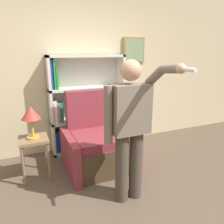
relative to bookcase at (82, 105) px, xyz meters
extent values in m
plane|color=brown|center=(0.02, -1.87, -0.79)|extent=(14.00, 14.00, 0.00)
cube|color=beige|center=(0.02, 0.16, 0.61)|extent=(8.00, 0.06, 2.80)
cube|color=olive|center=(1.02, 0.11, 0.90)|extent=(0.42, 0.04, 0.46)
cube|color=gray|center=(1.02, 0.09, 0.90)|extent=(0.36, 0.01, 0.40)
cube|color=silver|center=(-0.52, -0.02, 0.02)|extent=(0.04, 0.28, 1.63)
cube|color=silver|center=(0.71, -0.02, 0.02)|extent=(0.04, 0.28, 1.63)
cube|color=silver|center=(0.09, 0.11, 0.02)|extent=(1.27, 0.01, 1.63)
cube|color=silver|center=(0.09, -0.02, -0.77)|extent=(1.27, 0.28, 0.04)
cube|color=silver|center=(0.09, -0.02, -0.25)|extent=(1.27, 0.28, 0.04)
cube|color=silver|center=(0.09, -0.02, 0.29)|extent=(1.27, 0.28, 0.04)
cube|color=silver|center=(0.09, -0.02, 0.81)|extent=(1.27, 0.28, 0.04)
cube|color=#1E47B2|center=(-0.47, -0.02, -0.58)|extent=(0.04, 0.16, 0.35)
cube|color=#1E47B2|center=(-0.44, -0.02, -0.57)|extent=(0.03, 0.16, 0.36)
cube|color=gold|center=(-0.40, -0.02, -0.53)|extent=(0.04, 0.16, 0.44)
cube|color=#238438|center=(-0.35, -0.02, -0.60)|extent=(0.05, 0.20, 0.30)
cube|color=white|center=(-0.46, -0.02, -0.05)|extent=(0.06, 0.22, 0.36)
cube|color=#9E7A47|center=(-0.41, -0.02, -0.07)|extent=(0.04, 0.23, 0.32)
cube|color=#337070|center=(-0.37, -0.02, -0.07)|extent=(0.06, 0.18, 0.32)
cube|color=#1E47B2|center=(-0.48, -0.02, 0.54)|extent=(0.03, 0.17, 0.46)
cube|color=#238438|center=(-0.44, -0.02, 0.55)|extent=(0.03, 0.21, 0.48)
cube|color=#238438|center=(-0.40, -0.02, 0.48)|extent=(0.03, 0.21, 0.33)
cube|color=#4C3823|center=(0.03, -0.73, -0.59)|extent=(0.76, 0.80, 0.42)
cube|color=maroon|center=(0.03, -0.77, -0.32)|extent=(0.72, 0.68, 0.12)
cube|color=maroon|center=(0.03, -0.36, -0.13)|extent=(0.76, 0.16, 0.90)
cube|color=maroon|center=(-0.40, -0.73, -0.51)|extent=(0.10, 0.88, 0.56)
cube|color=maroon|center=(0.46, -0.73, -0.51)|extent=(0.10, 0.88, 0.56)
cylinder|color=#473D33|center=(0.01, -1.52, -0.38)|extent=(0.15, 0.15, 0.82)
cylinder|color=#473D33|center=(0.20, -1.52, -0.38)|extent=(0.15, 0.15, 0.82)
cube|color=#756656|center=(0.11, -1.52, 0.29)|extent=(0.41, 0.24, 0.53)
sphere|color=tan|center=(0.11, -1.52, 0.70)|extent=(0.22, 0.22, 0.22)
cylinder|color=#756656|center=(-0.14, -1.52, 0.25)|extent=(0.09, 0.09, 0.61)
cylinder|color=#756656|center=(0.32, -1.64, 0.64)|extent=(0.09, 0.28, 0.23)
cylinder|color=#756656|center=(0.32, -1.88, 0.73)|extent=(0.08, 0.27, 0.10)
sphere|color=tan|center=(0.32, -2.01, 0.74)|extent=(0.09, 0.09, 0.09)
cylinder|color=white|center=(0.32, -2.11, 0.74)|extent=(0.04, 0.15, 0.04)
cube|color=#846647|center=(-0.85, -0.64, -0.24)|extent=(0.37, 0.37, 0.04)
cylinder|color=#846647|center=(-1.01, -0.80, -0.52)|extent=(0.04, 0.04, 0.54)
cylinder|color=#846647|center=(-0.69, -0.80, -0.52)|extent=(0.04, 0.04, 0.54)
cylinder|color=#846647|center=(-1.01, -0.48, -0.52)|extent=(0.04, 0.04, 0.54)
cylinder|color=#846647|center=(-0.69, -0.48, -0.52)|extent=(0.04, 0.04, 0.54)
cylinder|color=gold|center=(-0.85, -0.64, -0.20)|extent=(0.16, 0.16, 0.02)
cylinder|color=gold|center=(-0.85, -0.64, -0.07)|extent=(0.04, 0.04, 0.24)
cone|color=#B2382D|center=(-0.85, -0.64, 0.13)|extent=(0.24, 0.24, 0.17)
camera|label=1|loc=(-0.95, -3.50, 0.88)|focal=35.00mm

